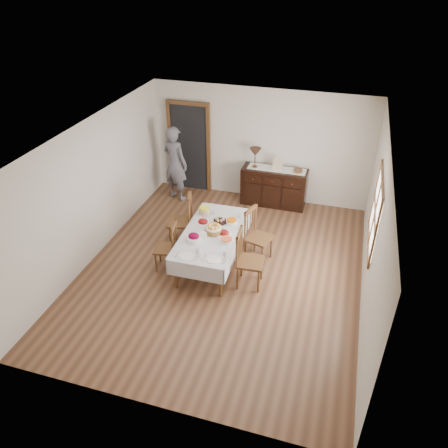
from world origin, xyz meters
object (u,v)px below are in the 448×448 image
(chair_right_far, at_px, (257,234))
(table_lamp, at_px, (255,153))
(chair_right_near, at_px, (247,259))
(chair_left_far, at_px, (183,219))
(chair_left_near, at_px, (168,246))
(dining_table, at_px, (212,236))
(sideboard, at_px, (274,187))
(person, at_px, (175,161))

(chair_right_far, distance_m, table_lamp, 2.33)
(chair_right_near, bearing_deg, table_lamp, 7.33)
(chair_left_far, xyz_separation_m, chair_right_far, (1.51, -0.09, -0.02))
(chair_left_near, distance_m, chair_right_near, 1.50)
(dining_table, relative_size, chair_left_near, 2.13)
(chair_right_far, bearing_deg, chair_left_near, 134.05)
(chair_left_far, distance_m, chair_right_near, 1.76)
(chair_right_far, distance_m, sideboard, 2.18)
(dining_table, bearing_deg, chair_left_near, -154.05)
(dining_table, height_order, sideboard, sideboard)
(dining_table, distance_m, sideboard, 2.65)
(sideboard, xyz_separation_m, person, (-2.26, -0.35, 0.50))
(chair_right_far, height_order, sideboard, chair_right_far)
(dining_table, relative_size, chair_right_near, 1.87)
(chair_left_near, xyz_separation_m, table_lamp, (0.93, 2.91, 0.76))
(dining_table, relative_size, chair_left_far, 1.84)
(dining_table, bearing_deg, chair_right_near, -28.86)
(dining_table, height_order, chair_left_far, chair_left_far)
(chair_right_far, relative_size, table_lamp, 2.32)
(chair_right_far, bearing_deg, dining_table, 134.39)
(chair_left_near, xyz_separation_m, chair_right_near, (1.49, -0.04, 0.07))
(chair_left_near, distance_m, chair_right_far, 1.66)
(chair_left_near, height_order, chair_left_far, chair_left_far)
(dining_table, xyz_separation_m, chair_right_near, (0.76, -0.41, -0.06))
(chair_left_near, bearing_deg, chair_right_near, 78.31)
(chair_left_near, bearing_deg, dining_table, 106.48)
(table_lamp, bearing_deg, chair_right_far, -75.63)
(dining_table, xyz_separation_m, table_lamp, (0.19, 2.54, 0.63))
(dining_table, bearing_deg, person, 125.19)
(chair_left_near, distance_m, table_lamp, 3.15)
(chair_right_near, relative_size, chair_right_far, 1.02)
(chair_left_far, bearing_deg, table_lamp, 140.69)
(chair_right_far, bearing_deg, chair_right_near, -161.91)
(chair_right_near, relative_size, sideboard, 0.74)
(chair_right_near, height_order, sideboard, chair_right_near)
(chair_left_near, relative_size, chair_right_far, 0.89)
(chair_right_near, xyz_separation_m, table_lamp, (-0.57, 2.95, 0.69))
(table_lamp, bearing_deg, chair_right_near, -79.11)
(chair_left_far, relative_size, chair_right_near, 1.01)
(chair_left_far, relative_size, table_lamp, 2.40)
(chair_left_far, height_order, chair_right_near, chair_left_far)
(dining_table, bearing_deg, table_lamp, 84.91)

